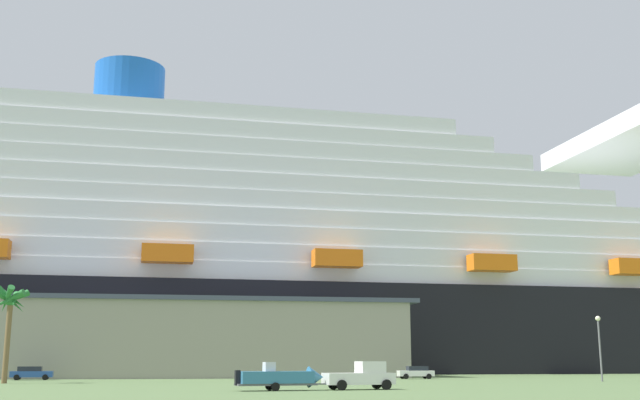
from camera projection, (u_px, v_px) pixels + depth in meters
name	position (u px, v px, depth m)	size (l,w,h in m)	color
ground_plane	(318.00, 376.00, 114.20)	(600.00, 600.00, 0.00)	#567042
cruise_ship	(304.00, 275.00, 144.24)	(280.05, 55.58, 65.43)	black
terminal_building	(165.00, 338.00, 108.53)	(68.89, 23.00, 10.58)	gray
pickup_truck	(362.00, 376.00, 61.59)	(5.87, 3.07, 2.20)	white
small_boat_on_trailer	(284.00, 378.00, 59.59)	(7.83, 2.90, 2.15)	#595960
palm_tree	(10.00, 306.00, 79.68)	(3.80, 3.64, 9.88)	brown
street_lamp	(599.00, 338.00, 86.27)	(0.56, 0.56, 7.17)	slate
parked_car_white_van	(416.00, 372.00, 97.57)	(4.46, 2.12, 1.58)	white
parked_car_blue_suv	(31.00, 373.00, 91.76)	(5.00, 2.59, 1.58)	#264C99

